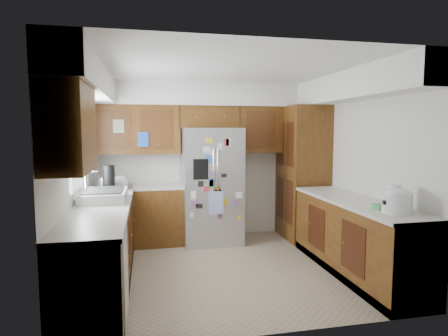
{
  "coord_description": "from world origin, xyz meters",
  "views": [
    {
      "loc": [
        -0.99,
        -4.53,
        1.75
      ],
      "look_at": [
        0.03,
        0.35,
        1.26
      ],
      "focal_mm": 30.0,
      "sensor_mm": 36.0,
      "label": 1
    }
  ],
  "objects_px": {
    "fridge": "(211,186)",
    "rice_cooker": "(397,200)",
    "paper_towel": "(394,198)",
    "pantry": "(302,173)"
  },
  "relations": [
    {
      "from": "fridge",
      "to": "rice_cooker",
      "type": "xyz_separation_m",
      "value": [
        1.5,
        -2.42,
        0.15
      ]
    },
    {
      "from": "paper_towel",
      "to": "rice_cooker",
      "type": "bearing_deg",
      "value": -112.96
    },
    {
      "from": "pantry",
      "to": "fridge",
      "type": "bearing_deg",
      "value": 177.94
    },
    {
      "from": "pantry",
      "to": "rice_cooker",
      "type": "xyz_separation_m",
      "value": [
        -0.0,
        -2.37,
        -0.02
      ]
    },
    {
      "from": "rice_cooker",
      "to": "paper_towel",
      "type": "height_order",
      "value": "paper_towel"
    },
    {
      "from": "fridge",
      "to": "rice_cooker",
      "type": "bearing_deg",
      "value": -58.22
    },
    {
      "from": "fridge",
      "to": "paper_towel",
      "type": "distance_m",
      "value": 2.78
    },
    {
      "from": "rice_cooker",
      "to": "paper_towel",
      "type": "bearing_deg",
      "value": 67.04
    },
    {
      "from": "rice_cooker",
      "to": "paper_towel",
      "type": "distance_m",
      "value": 0.12
    },
    {
      "from": "pantry",
      "to": "rice_cooker",
      "type": "bearing_deg",
      "value": -90.01
    }
  ]
}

